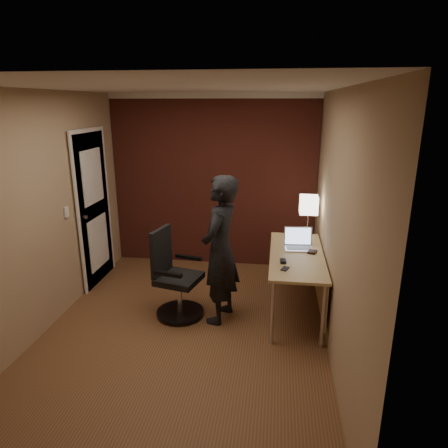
{
  "coord_description": "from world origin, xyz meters",
  "views": [
    {
      "loc": [
        0.93,
        -3.73,
        2.37
      ],
      "look_at": [
        0.35,
        0.55,
        1.05
      ],
      "focal_mm": 32.0,
      "sensor_mm": 36.0,
      "label": 1
    }
  ],
  "objects": [
    {
      "name": "desk_lamp",
      "position": [
        1.33,
        1.16,
        1.15
      ],
      "size": [
        0.22,
        0.22,
        0.54
      ],
      "color": "silver",
      "rests_on": "desk"
    },
    {
      "name": "person",
      "position": [
        0.34,
        0.29,
        0.83
      ],
      "size": [
        0.52,
        0.68,
        1.65
      ],
      "primitive_type": "imported",
      "rotation": [
        0.0,
        0.0,
        -1.8
      ],
      "color": "black",
      "rests_on": "ground"
    },
    {
      "name": "phone",
      "position": [
        1.04,
        0.1,
        0.73
      ],
      "size": [
        0.1,
        0.13,
        0.01
      ],
      "primitive_type": "cube",
      "rotation": [
        0.0,
        0.0,
        -0.38
      ],
      "color": "black",
      "rests_on": "desk"
    },
    {
      "name": "mouse",
      "position": [
        1.02,
        0.27,
        0.75
      ],
      "size": [
        0.07,
        0.1,
        0.03
      ],
      "primitive_type": "cube",
      "rotation": [
        0.0,
        0.0,
        0.08
      ],
      "color": "black",
      "rests_on": "desk"
    },
    {
      "name": "room",
      "position": [
        -0.27,
        1.54,
        1.37
      ],
      "size": [
        4.0,
        4.0,
        4.0
      ],
      "color": "brown",
      "rests_on": "ground"
    },
    {
      "name": "wallet",
      "position": [
        1.36,
        0.61,
        0.74
      ],
      "size": [
        0.12,
        0.13,
        0.02
      ],
      "primitive_type": "cube",
      "rotation": [
        0.0,
        0.0,
        -0.35
      ],
      "color": "black",
      "rests_on": "desk"
    },
    {
      "name": "desk",
      "position": [
        1.25,
        0.55,
        0.6
      ],
      "size": [
        0.6,
        1.5,
        0.73
      ],
      "color": "tan",
      "rests_on": "ground"
    },
    {
      "name": "laptop",
      "position": [
        1.2,
        0.77,
        0.79
      ],
      "size": [
        0.35,
        0.28,
        0.23
      ],
      "color": "silver",
      "rests_on": "desk"
    },
    {
      "name": "office_chair",
      "position": [
        -0.19,
        0.31,
        0.44
      ],
      "size": [
        0.55,
        0.62,
        1.01
      ],
      "color": "black",
      "rests_on": "ground"
    }
  ]
}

